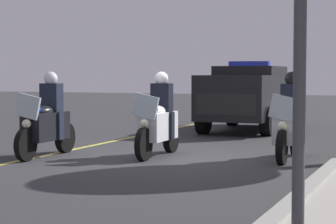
% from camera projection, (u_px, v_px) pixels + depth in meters
% --- Properties ---
extents(ground_plane, '(80.00, 80.00, 0.00)m').
position_uv_depth(ground_plane, '(163.00, 158.00, 12.97)').
color(ground_plane, '#333335').
extents(lane_stripe_center, '(48.00, 0.12, 0.01)m').
position_uv_depth(lane_stripe_center, '(61.00, 152.00, 13.86)').
color(lane_stripe_center, '#E0D14C').
rests_on(lane_stripe_center, ground).
extents(police_motorcycle_lead_left, '(2.14, 0.57, 1.72)m').
position_uv_depth(police_motorcycle_lead_left, '(47.00, 122.00, 13.07)').
color(police_motorcycle_lead_left, black).
rests_on(police_motorcycle_lead_left, ground).
extents(police_motorcycle_lead_right, '(2.14, 0.57, 1.72)m').
position_uv_depth(police_motorcycle_lead_right, '(158.00, 122.00, 13.12)').
color(police_motorcycle_lead_right, black).
rests_on(police_motorcycle_lead_right, ground).
extents(police_motorcycle_trailing, '(2.14, 0.57, 1.72)m').
position_uv_depth(police_motorcycle_trailing, '(290.00, 124.00, 12.60)').
color(police_motorcycle_trailing, black).
rests_on(police_motorcycle_trailing, ground).
extents(police_suv, '(4.95, 2.18, 2.05)m').
position_uv_depth(police_suv, '(248.00, 94.00, 19.21)').
color(police_suv, black).
rests_on(police_suv, ground).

